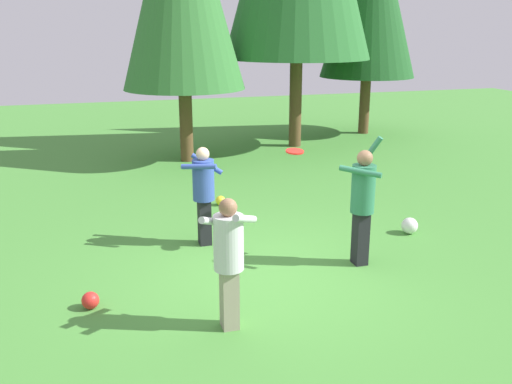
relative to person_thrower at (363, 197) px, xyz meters
name	(u,v)px	position (x,y,z in m)	size (l,w,h in m)	color
ground_plane	(267,271)	(-1.38, 0.14, -1.02)	(40.00, 40.00, 0.00)	#478C38
person_thrower	(363,197)	(0.00, 0.00, 0.00)	(0.68, 0.68, 1.89)	black
person_catcher	(204,188)	(-2.02, 1.42, -0.09)	(0.70, 0.68, 1.58)	black
person_bystander	(229,253)	(-2.27, -1.21, -0.10)	(0.71, 0.72, 1.56)	gray
frisbee	(295,151)	(-0.77, 0.72, 0.57)	(0.29, 0.29, 0.06)	red
ball_yellow	(221,201)	(-1.31, 3.33, -0.93)	(0.19, 0.19, 0.19)	yellow
ball_red	(90,300)	(-3.81, -0.28, -0.91)	(0.22, 0.22, 0.22)	red
ball_white	(410,226)	(1.38, 0.89, -0.88)	(0.28, 0.28, 0.28)	white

